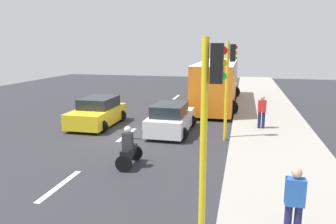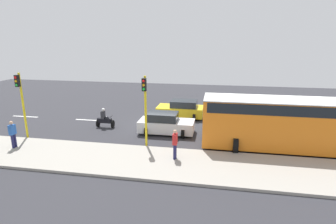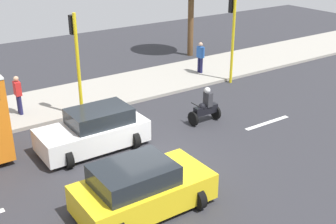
% 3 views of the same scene
% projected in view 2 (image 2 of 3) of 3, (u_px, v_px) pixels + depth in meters
% --- Properties ---
extents(ground_plane, '(40.00, 60.00, 0.10)m').
position_uv_depth(ground_plane, '(159.00, 125.00, 21.74)').
color(ground_plane, '#2D2D33').
extents(sidewalk, '(4.00, 60.00, 0.15)m').
position_uv_depth(sidewalk, '(133.00, 160.00, 15.06)').
color(sidewalk, '#9E998E').
rests_on(sidewalk, ground).
extents(lane_stripe_far_north, '(0.20, 2.40, 0.01)m').
position_uv_depth(lane_stripe_far_north, '(26.00, 117.00, 23.79)').
color(lane_stripe_far_north, white).
rests_on(lane_stripe_far_north, ground).
extents(lane_stripe_north, '(0.20, 2.40, 0.01)m').
position_uv_depth(lane_stripe_north, '(89.00, 120.00, 22.76)').
color(lane_stripe_north, white).
rests_on(lane_stripe_north, ground).
extents(lane_stripe_mid, '(0.20, 2.40, 0.01)m').
position_uv_depth(lane_stripe_mid, '(159.00, 124.00, 21.73)').
color(lane_stripe_mid, white).
rests_on(lane_stripe_mid, ground).
extents(lane_stripe_south, '(0.20, 2.40, 0.01)m').
position_uv_depth(lane_stripe_south, '(236.00, 128.00, 20.69)').
color(lane_stripe_south, white).
rests_on(lane_stripe_south, ground).
extents(lane_stripe_far_south, '(0.20, 2.40, 0.01)m').
position_uv_depth(lane_stripe_far_south, '(320.00, 133.00, 19.66)').
color(lane_stripe_far_south, white).
rests_on(lane_stripe_far_south, ground).
extents(car_yellow_cab, '(2.36, 3.93, 1.52)m').
position_uv_depth(car_yellow_cab, '(181.00, 109.00, 23.40)').
color(car_yellow_cab, yellow).
rests_on(car_yellow_cab, ground).
extents(car_white, '(2.20, 3.94, 1.52)m').
position_uv_depth(car_white, '(166.00, 124.00, 19.47)').
color(car_white, white).
rests_on(car_white, ground).
extents(city_bus, '(3.20, 11.00, 3.16)m').
position_uv_depth(city_bus, '(296.00, 121.00, 16.20)').
color(city_bus, orange).
rests_on(city_bus, ground).
extents(motorcycle, '(0.60, 1.30, 1.53)m').
position_uv_depth(motorcycle, '(105.00, 119.00, 20.75)').
color(motorcycle, black).
rests_on(motorcycle, ground).
extents(pedestrian_near_signal, '(0.40, 0.24, 1.69)m').
position_uv_depth(pedestrian_near_signal, '(175.00, 143.00, 14.92)').
color(pedestrian_near_signal, '#1E1E4C').
rests_on(pedestrian_near_signal, sidewalk).
extents(pedestrian_by_tree, '(0.40, 0.24, 1.69)m').
position_uv_depth(pedestrian_by_tree, '(13.00, 133.00, 16.45)').
color(pedestrian_by_tree, '#1E1E4C').
rests_on(pedestrian_by_tree, sidewalk).
extents(traffic_light_corner, '(0.49, 0.24, 4.50)m').
position_uv_depth(traffic_light_corner, '(21.00, 97.00, 17.77)').
color(traffic_light_corner, yellow).
rests_on(traffic_light_corner, ground).
extents(traffic_light_midblock, '(0.49, 0.24, 4.50)m').
position_uv_depth(traffic_light_midblock, '(145.00, 102.00, 16.32)').
color(traffic_light_midblock, yellow).
rests_on(traffic_light_midblock, ground).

